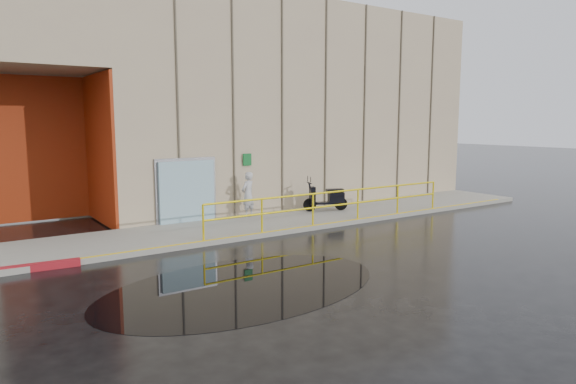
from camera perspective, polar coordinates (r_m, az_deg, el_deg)
name	(u,v)px	position (r m, az deg, el deg)	size (l,w,h in m)	color
ground	(281,269)	(12.13, -0.82, -8.60)	(120.00, 120.00, 0.00)	black
sidewalk	(306,218)	(17.92, 1.98, -2.93)	(20.00, 3.00, 0.15)	gray
building	(242,104)	(23.69, -5.17, 9.72)	(20.00, 10.17, 8.00)	tan
guardrail	(336,206)	(16.92, 5.37, -1.53)	(9.56, 0.06, 1.03)	#DDC20B
person	(248,195)	(17.66, -4.48, -0.29)	(0.57, 0.37, 1.57)	#ADADB2
scooter	(326,191)	(18.91, 4.26, 0.13)	(1.71, 1.10, 1.29)	black
red_curb	(24,269)	(13.33, -27.26, -7.57)	(2.40, 0.18, 0.18)	maroon
puddle	(244,286)	(10.97, -4.94, -10.41)	(6.41, 3.94, 0.01)	black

